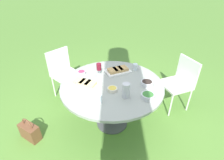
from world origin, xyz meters
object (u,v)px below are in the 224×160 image
at_px(water_pitcher, 126,90).
at_px(dining_table, 112,89).
at_px(chair_far_back, 180,80).
at_px(wine_glass, 99,67).
at_px(handbag, 30,131).
at_px(chair_near_left, 63,70).

bearing_deg(water_pitcher, dining_table, -27.90).
distance_m(chair_far_back, wine_glass, 1.38).
xyz_separation_m(dining_table, chair_far_back, (-0.72, -0.96, -0.13)).
xyz_separation_m(water_pitcher, wine_glass, (0.56, -0.24, 0.05)).
relative_size(chair_far_back, handbag, 2.42).
xyz_separation_m(wine_glass, handbag, (0.57, 0.94, -0.76)).
bearing_deg(wine_glass, water_pitcher, 156.96).
bearing_deg(chair_far_back, dining_table, 53.13).
xyz_separation_m(chair_far_back, handbag, (1.56, 1.82, -0.40)).
xyz_separation_m(dining_table, chair_near_left, (1.16, -0.20, -0.13)).
relative_size(water_pitcher, wine_glass, 0.96).
bearing_deg(chair_near_left, dining_table, 170.17).
bearing_deg(water_pitcher, chair_far_back, -110.99).
bearing_deg(dining_table, water_pitcher, 152.10).
xyz_separation_m(dining_table, handbag, (0.84, 0.86, -0.53)).
xyz_separation_m(chair_far_back, water_pitcher, (0.43, 1.12, 0.32)).
relative_size(dining_table, wine_glass, 7.11).
bearing_deg(handbag, chair_far_back, -130.60).
distance_m(chair_near_left, chair_far_back, 2.03).
xyz_separation_m(chair_near_left, handbag, (-0.32, 1.06, -0.40)).
bearing_deg(chair_near_left, wine_glass, 172.56).
relative_size(chair_near_left, chair_far_back, 1.00).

